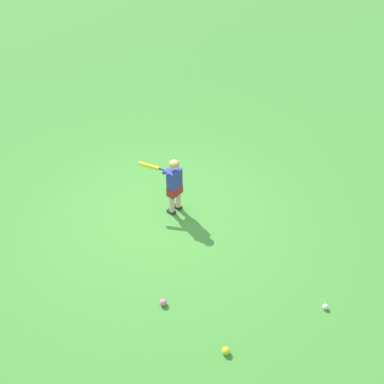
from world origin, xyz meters
name	(u,v)px	position (x,y,z in m)	size (l,w,h in m)	color
ground_plane	(160,213)	(0.00, 0.00, 0.00)	(40.00, 40.00, 0.00)	#479338
child_batter	(173,181)	(-0.11, 0.24, 0.65)	(0.35, 0.78, 1.08)	#232328
play_ball_behind_batter	(325,307)	(1.76, 2.63, 0.04)	(0.08, 0.08, 0.08)	white
play_ball_midfield	(163,302)	(1.93, 0.38, 0.05)	(0.10, 0.10, 0.10)	pink
play_ball_by_bucket	(226,351)	(2.58, 1.28, 0.05)	(0.10, 0.10, 0.10)	yellow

